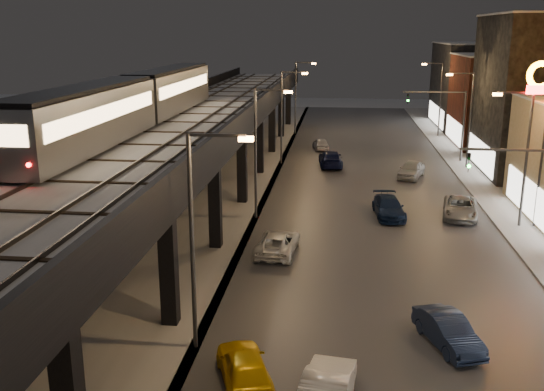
{
  "coord_description": "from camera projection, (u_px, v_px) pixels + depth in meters",
  "views": [
    {
      "loc": [
        4.97,
        -8.99,
        12.66
      ],
      "look_at": [
        1.8,
        18.94,
        5.0
      ],
      "focal_mm": 40.0,
      "sensor_mm": 36.0,
      "label": 1
    }
  ],
  "objects": [
    {
      "name": "road_surface",
      "position": [
        372.0,
        206.0,
        45.22
      ],
      "size": [
        17.0,
        120.0,
        0.06
      ],
      "primitive_type": "cube",
      "color": "#46474D",
      "rests_on": "ground"
    },
    {
      "name": "sidewalk_right",
      "position": [
        511.0,
        210.0,
        44.12
      ],
      "size": [
        4.0,
        120.0,
        0.14
      ],
      "primitive_type": "cube",
      "color": "#9FA1A8",
      "rests_on": "ground"
    },
    {
      "name": "under_viaduct_pavement",
      "position": [
        195.0,
        200.0,
        46.69
      ],
      "size": [
        11.0,
        120.0,
        0.06
      ],
      "primitive_type": "cube",
      "color": "#9FA1A8",
      "rests_on": "ground"
    },
    {
      "name": "elevated_viaduct",
      "position": [
        182.0,
        135.0,
        42.19
      ],
      "size": [
        9.0,
        100.0,
        6.3
      ],
      "color": "black",
      "rests_on": "ground"
    },
    {
      "name": "viaduct_trackbed",
      "position": [
        182.0,
        124.0,
        42.11
      ],
      "size": [
        8.4,
        100.0,
        0.32
      ],
      "color": "#B2B7C1",
      "rests_on": "elevated_viaduct"
    },
    {
      "name": "viaduct_parapet_streetside",
      "position": [
        244.0,
        118.0,
        41.55
      ],
      "size": [
        0.3,
        100.0,
        1.1
      ],
      "primitive_type": "cube",
      "color": "black",
      "rests_on": "elevated_viaduct"
    },
    {
      "name": "viaduct_parapet_far",
      "position": [
        121.0,
        116.0,
        42.49
      ],
      "size": [
        0.3,
        100.0,
        1.1
      ],
      "primitive_type": "cube",
      "color": "black",
      "rests_on": "elevated_viaduct"
    },
    {
      "name": "building_e",
      "position": [
        511.0,
        101.0,
        67.98
      ],
      "size": [
        12.2,
        12.2,
        10.16
      ],
      "color": "maroon",
      "rests_on": "ground"
    },
    {
      "name": "building_f",
      "position": [
        484.0,
        85.0,
        81.27
      ],
      "size": [
        12.2,
        16.2,
        11.16
      ],
      "color": "black",
      "rests_on": "ground"
    },
    {
      "name": "streetlight_left_1",
      "position": [
        198.0,
        228.0,
        23.62
      ],
      "size": [
        2.57,
        0.28,
        9.0
      ],
      "color": "#38383A",
      "rests_on": "ground"
    },
    {
      "name": "streetlight_left_2",
      "position": [
        259.0,
        145.0,
        40.88
      ],
      "size": [
        2.57,
        0.28,
        9.0
      ],
      "color": "#38383A",
      "rests_on": "ground"
    },
    {
      "name": "streetlight_right_2",
      "position": [
        523.0,
        150.0,
        39.01
      ],
      "size": [
        2.56,
        0.28,
        9.0
      ],
      "color": "#38383A",
      "rests_on": "ground"
    },
    {
      "name": "streetlight_left_3",
      "position": [
        284.0,
        111.0,
        58.13
      ],
      "size": [
        2.57,
        0.28,
        9.0
      ],
      "color": "#38383A",
      "rests_on": "ground"
    },
    {
      "name": "streetlight_right_3",
      "position": [
        468.0,
        114.0,
        56.27
      ],
      "size": [
        2.56,
        0.28,
        9.0
      ],
      "color": "#38383A",
      "rests_on": "ground"
    },
    {
      "name": "streetlight_left_4",
      "position": [
        298.0,
        93.0,
        75.39
      ],
      "size": [
        2.57,
        0.28,
        9.0
      ],
      "color": "#38383A",
      "rests_on": "ground"
    },
    {
      "name": "streetlight_right_4",
      "position": [
        439.0,
        94.0,
        73.52
      ],
      "size": [
        2.56,
        0.28,
        9.0
      ],
      "color": "#38383A",
      "rests_on": "ground"
    },
    {
      "name": "traffic_light_rig_b",
      "position": [
        452.0,
        117.0,
        59.43
      ],
      "size": [
        6.1,
        0.34,
        7.0
      ],
      "color": "#38383A",
      "rests_on": "ground"
    },
    {
      "name": "subway_train",
      "position": [
        136.0,
        100.0,
        39.99
      ],
      "size": [
        2.71,
        32.47,
        3.23
      ],
      "color": "gray",
      "rests_on": "viaduct_trackbed"
    },
    {
      "name": "car_taxi",
      "position": [
        244.0,
        369.0,
        22.15
      ],
      "size": [
        2.97,
        4.54,
        1.44
      ],
      "primitive_type": "imported",
      "rotation": [
        0.0,
        0.0,
        3.47
      ],
      "color": "#DFAB03",
      "rests_on": "ground"
    },
    {
      "name": "car_mid_silver",
      "position": [
        278.0,
        244.0,
        35.34
      ],
      "size": [
        2.47,
        4.83,
        1.3
      ],
      "primitive_type": "imported",
      "rotation": [
        0.0,
        0.0,
        3.07
      ],
      "color": "silver",
      "rests_on": "ground"
    },
    {
      "name": "car_mid_dark",
      "position": [
        331.0,
        159.0,
        58.03
      ],
      "size": [
        2.53,
        5.33,
        1.5
      ],
      "primitive_type": "imported",
      "rotation": [
        0.0,
        0.0,
        3.23
      ],
      "color": "#0A1035",
      "rests_on": "ground"
    },
    {
      "name": "car_far_white",
      "position": [
        321.0,
        144.0,
        66.35
      ],
      "size": [
        2.1,
        3.97,
        1.29
      ],
      "primitive_type": "imported",
      "rotation": [
        0.0,
        0.0,
        3.3
      ],
      "color": "#BAB9C5",
      "rests_on": "ground"
    },
    {
      "name": "car_onc_silver",
      "position": [
        448.0,
        332.0,
        24.95
      ],
      "size": [
        2.66,
        4.23,
        1.32
      ],
      "primitive_type": "imported",
      "rotation": [
        0.0,
        0.0,
        0.34
      ],
      "color": "#162344",
      "rests_on": "ground"
    },
    {
      "name": "car_onc_dark",
      "position": [
        460.0,
        209.0,
        42.21
      ],
      "size": [
        3.06,
        5.21,
        1.36
      ],
      "primitive_type": "imported",
      "rotation": [
        0.0,
        0.0,
        -0.17
      ],
      "color": "gray",
      "rests_on": "ground"
    },
    {
      "name": "car_onc_white",
      "position": [
        389.0,
        208.0,
        42.36
      ],
      "size": [
        2.32,
        4.84,
        1.36
      ],
      "primitive_type": "imported",
      "rotation": [
        0.0,
        0.0,
        0.09
      ],
      "color": "#0F1D40",
      "rests_on": "ground"
    },
    {
      "name": "car_onc_red",
      "position": [
        411.0,
        170.0,
        53.56
      ],
      "size": [
        3.09,
        4.72,
        1.49
      ],
      "primitive_type": "imported",
      "rotation": [
        0.0,
        0.0,
        -0.33
      ],
      "color": "#A3A5AC",
      "rests_on": "ground"
    }
  ]
}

